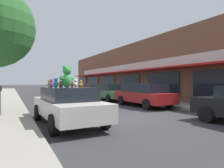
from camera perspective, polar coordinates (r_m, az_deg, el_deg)
name	(u,v)px	position (r m, az deg, el deg)	size (l,w,h in m)	color
ground_plane	(128,117)	(9.27, 4.72, -9.33)	(260.00, 260.00, 0.00)	#333335
sidewalk_far	(208,108)	(12.91, 25.68, -6.24)	(2.72, 90.00, 0.16)	gray
storefront_row	(172,72)	(25.62, 16.70, 3.36)	(13.85, 36.98, 5.77)	brown
plush_art_car	(68,104)	(7.76, -12.54, -5.69)	(2.07, 4.56, 1.39)	beige
teddy_bear_giant	(67,77)	(7.80, -12.75, 2.00)	(0.62, 0.45, 0.82)	green
teddy_bear_purple	(51,83)	(7.72, -16.95, 0.23)	(0.24, 0.15, 0.33)	purple
teddy_bear_brown	(60,84)	(7.97, -14.54, -0.03)	(0.15, 0.18, 0.25)	olive
teddy_bear_red	(72,84)	(8.82, -11.32, 0.02)	(0.19, 0.12, 0.25)	red
teddy_bear_yellow	(49,83)	(8.39, -17.51, 0.25)	(0.25, 0.19, 0.33)	yellow
teddy_bear_black	(61,84)	(8.23, -14.27, -0.04)	(0.16, 0.16, 0.24)	black
teddy_bear_white	(76,83)	(8.72, -10.36, 0.28)	(0.23, 0.22, 0.33)	white
teddy_bear_cream	(67,84)	(8.72, -12.73, -0.03)	(0.17, 0.11, 0.23)	beige
teddy_bear_teal	(56,83)	(7.77, -15.75, 0.32)	(0.26, 0.17, 0.35)	teal
teddy_bear_orange	(81,84)	(8.05, -8.87, 0.08)	(0.20, 0.17, 0.28)	orange
parked_car_far_center	(143,94)	(13.20, 8.88, -2.83)	(1.85, 4.73, 1.50)	maroon
parked_car_far_right	(110,92)	(17.38, -0.56, -2.25)	(1.91, 4.73, 1.43)	#336B3D
parking_meter	(0,96)	(9.81, -29.34, -3.13)	(0.14, 0.10, 1.27)	#4C4C51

